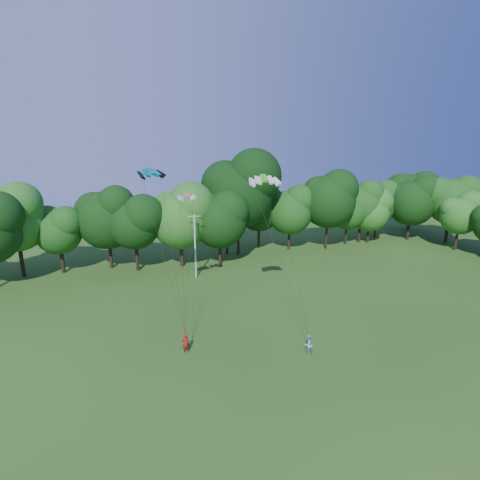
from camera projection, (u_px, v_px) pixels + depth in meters
name	position (u px, v px, depth m)	size (l,w,h in m)	color
ground	(333.00, 418.00, 25.00)	(160.00, 160.00, 0.00)	#254B14
utility_pole	(195.00, 246.00, 49.24)	(1.69, 0.49, 8.60)	beige
kite_flyer_left	(186.00, 343.00, 32.50)	(0.65, 0.43, 1.77)	maroon
kite_flyer_right	(308.00, 344.00, 32.27)	(0.89, 0.69, 1.83)	#8FAEC7
kite_teal	(150.00, 171.00, 33.18)	(2.61, 1.92, 0.63)	#046883
kite_green	(264.00, 178.00, 34.28)	(3.02, 1.72, 0.66)	#45BA1B
kite_pink	(186.00, 196.00, 38.27)	(1.99, 1.20, 0.30)	#E13E9F
tree_back_center	(238.00, 190.00, 57.61)	(11.52, 11.52, 16.76)	black
tree_back_east	(371.00, 206.00, 65.54)	(7.34, 7.34, 10.67)	#372A16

